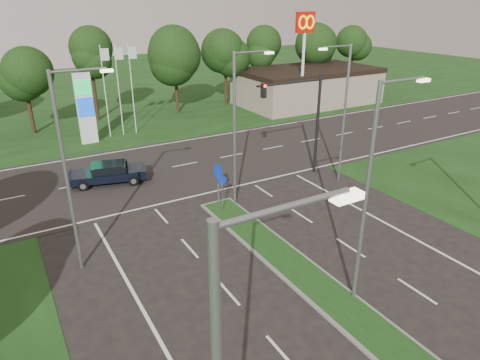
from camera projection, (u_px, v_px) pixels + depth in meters
verge_far at (85, 94)px, 56.45m from camera, size 160.00×50.00×0.02m
cross_road at (173, 167)px, 31.75m from camera, size 160.00×12.00×0.02m
median_kerb at (376, 335)px, 15.78m from camera, size 2.00×26.00×0.12m
commercial_building at (307, 86)px, 50.70m from camera, size 16.00×9.00×4.00m
streetlight_median_near at (371, 186)px, 15.89m from camera, size 2.53×0.22×9.00m
streetlight_median_far at (238, 124)px, 23.86m from camera, size 2.53×0.22×9.00m
streetlight_left_far at (70, 165)px, 17.96m from camera, size 2.53×0.22×9.00m
streetlight_right_far at (343, 108)px, 27.46m from camera, size 2.53×0.22×9.00m
traffic_signal at (303, 111)px, 28.47m from camera, size 5.10×0.42×7.00m
median_signs at (220, 180)px, 25.02m from camera, size 1.16×1.76×2.38m
gas_pylon at (88, 106)px, 35.96m from camera, size 5.80×1.26×8.00m
mcdonalds_sign at (305, 37)px, 43.31m from camera, size 2.20×0.47×10.40m
treeline_far at (108, 51)px, 41.83m from camera, size 6.00×6.00×9.90m
navy_sedan at (108, 173)px, 28.74m from camera, size 5.34×3.21×1.37m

